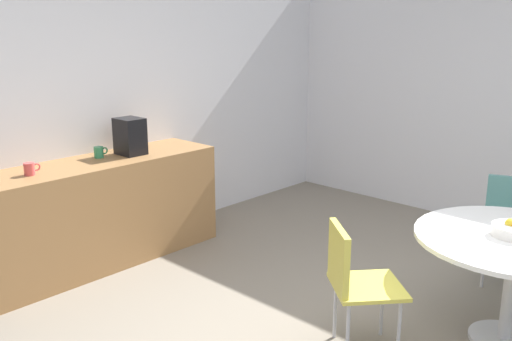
{
  "coord_description": "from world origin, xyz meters",
  "views": [
    {
      "loc": [
        -2.71,
        -1.47,
        2.02
      ],
      "look_at": [
        0.27,
        1.33,
        0.95
      ],
      "focal_mm": 39.72,
      "sensor_mm": 36.0,
      "label": 1
    }
  ],
  "objects": [
    {
      "name": "coffee_maker",
      "position": [
        0.07,
        2.65,
        1.06
      ],
      "size": [
        0.2,
        0.24,
        0.32
      ],
      "primitive_type": "cube",
      "color": "black",
      "rests_on": "counter_block"
    },
    {
      "name": "chair_teal",
      "position": [
        1.78,
        -0.03,
        0.52
      ],
      "size": [
        0.54,
        0.54,
        0.83
      ],
      "color": "silver",
      "rests_on": "ground_plane"
    },
    {
      "name": "chair_yellow",
      "position": [
        0.03,
        0.29,
        0.52
      ],
      "size": [
        0.59,
        0.59,
        0.83
      ],
      "color": "silver",
      "rests_on": "ground_plane"
    },
    {
      "name": "mug_green",
      "position": [
        -0.86,
        2.62,
        0.95
      ],
      "size": [
        0.13,
        0.08,
        0.09
      ],
      "color": "#D84C4C",
      "rests_on": "counter_block"
    },
    {
      "name": "wall_back",
      "position": [
        0.0,
        3.0,
        1.3
      ],
      "size": [
        6.0,
        0.1,
        2.6
      ],
      "primitive_type": "cube",
      "color": "silver",
      "rests_on": "ground_plane"
    },
    {
      "name": "mug_white",
      "position": [
        -0.19,
        2.74,
        0.95
      ],
      "size": [
        0.13,
        0.08,
        0.09
      ],
      "color": "#338C59",
      "rests_on": "counter_block"
    },
    {
      "name": "counter_block",
      "position": [
        -0.27,
        2.65,
        0.45
      ],
      "size": [
        2.11,
        0.6,
        0.9
      ],
      "primitive_type": "cube",
      "color": "#9E7042",
      "rests_on": "ground_plane"
    }
  ]
}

